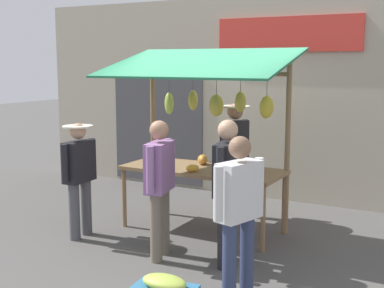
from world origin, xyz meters
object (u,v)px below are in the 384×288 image
(vendor_with_sunhat, at_px, (235,150))
(shopper_with_ponytail, at_px, (227,182))
(market_stall, at_px, (206,120))
(shopper_with_shopping_bag, at_px, (160,179))
(shopper_in_grey_tee, at_px, (239,206))
(shopper_in_striped_shirt, at_px, (79,172))

(vendor_with_sunhat, height_order, shopper_with_ponytail, vendor_with_sunhat)
(market_stall, relative_size, shopper_with_shopping_bag, 1.52)
(shopper_in_grey_tee, height_order, shopper_in_striped_shirt, shopper_in_grey_tee)
(shopper_with_ponytail, height_order, shopper_in_striped_shirt, shopper_with_ponytail)
(market_stall, distance_m, shopper_in_grey_tee, 2.24)
(shopper_in_striped_shirt, bearing_deg, market_stall, -53.29)
(vendor_with_sunhat, xyz_separation_m, shopper_with_shopping_bag, (0.09, 1.92, -0.07))
(market_stall, height_order, vendor_with_sunhat, market_stall)
(vendor_with_sunhat, xyz_separation_m, shopper_with_ponytail, (-0.69, 1.73, -0.05))
(vendor_with_sunhat, bearing_deg, shopper_with_ponytail, 25.10)
(vendor_with_sunhat, height_order, shopper_in_grey_tee, vendor_with_sunhat)
(vendor_with_sunhat, distance_m, shopper_with_ponytail, 1.87)
(shopper_with_shopping_bag, height_order, shopper_in_striped_shirt, shopper_with_shopping_bag)
(shopper_in_grey_tee, distance_m, shopper_with_ponytail, 0.85)
(shopper_in_grey_tee, xyz_separation_m, shopper_in_striped_shirt, (2.57, -0.66, -0.04))
(vendor_with_sunhat, bearing_deg, shopper_in_grey_tee, 28.53)
(market_stall, distance_m, shopper_with_shopping_bag, 1.34)
(shopper_in_grey_tee, xyz_separation_m, shopper_with_ponytail, (0.46, -0.71, 0.05))
(market_stall, xyz_separation_m, shopper_in_striped_shirt, (1.30, 1.08, -0.65))
(market_stall, bearing_deg, shopper_in_grey_tee, 126.11)
(shopper_in_grey_tee, height_order, shopper_with_shopping_bag, shopper_with_shopping_bag)
(market_stall, relative_size, shopper_with_ponytail, 1.49)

